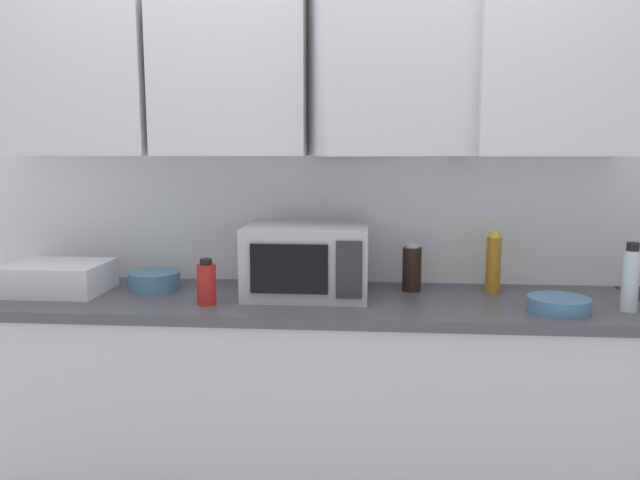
# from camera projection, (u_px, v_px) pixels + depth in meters

# --- Properties ---
(wall_back_with_cabinets) EXTENTS (3.41, 0.50, 2.60)m
(wall_back_with_cabinets) POSITION_uv_depth(u_px,v_px,m) (313.00, 124.00, 2.55)
(wall_back_with_cabinets) COLOR white
(wall_back_with_cabinets) RESTS_ON ground_plane
(counter_run) EXTENTS (2.54, 0.63, 0.90)m
(counter_run) POSITION_uv_depth(u_px,v_px,m) (308.00, 405.00, 2.49)
(counter_run) COLOR silver
(counter_run) RESTS_ON ground_plane
(microwave) EXTENTS (0.48, 0.37, 0.28)m
(microwave) POSITION_uv_depth(u_px,v_px,m) (307.00, 260.00, 2.44)
(microwave) COLOR #B7B7BC
(microwave) RESTS_ON counter_run
(dish_rack) EXTENTS (0.38, 0.30, 0.12)m
(dish_rack) POSITION_uv_depth(u_px,v_px,m) (59.00, 278.00, 2.50)
(dish_rack) COLOR silver
(dish_rack) RESTS_ON counter_run
(bottle_clear_tall) EXTENTS (0.06, 0.06, 0.25)m
(bottle_clear_tall) POSITION_uv_depth(u_px,v_px,m) (631.00, 279.00, 2.20)
(bottle_clear_tall) COLOR silver
(bottle_clear_tall) RESTS_ON counter_run
(bottle_amber_vinegar) EXTENTS (0.06, 0.06, 0.25)m
(bottle_amber_vinegar) POSITION_uv_depth(u_px,v_px,m) (493.00, 263.00, 2.49)
(bottle_amber_vinegar) COLOR #AD701E
(bottle_amber_vinegar) RESTS_ON counter_run
(bottle_soy_dark) EXTENTS (0.08, 0.08, 0.20)m
(bottle_soy_dark) POSITION_uv_depth(u_px,v_px,m) (412.00, 268.00, 2.52)
(bottle_soy_dark) COLOR black
(bottle_soy_dark) RESTS_ON counter_run
(bottle_red_sauce) EXTENTS (0.07, 0.07, 0.17)m
(bottle_red_sauce) POSITION_uv_depth(u_px,v_px,m) (207.00, 283.00, 2.30)
(bottle_red_sauce) COLOR red
(bottle_red_sauce) RESTS_ON counter_run
(bowl_ceramic_small) EXTENTS (0.21, 0.21, 0.07)m
(bowl_ceramic_small) POSITION_uv_depth(u_px,v_px,m) (155.00, 281.00, 2.55)
(bowl_ceramic_small) COLOR teal
(bowl_ceramic_small) RESTS_ON counter_run
(bowl_mixing_large) EXTENTS (0.22, 0.22, 0.05)m
(bowl_mixing_large) POSITION_uv_depth(u_px,v_px,m) (559.00, 304.00, 2.20)
(bowl_mixing_large) COLOR teal
(bowl_mixing_large) RESTS_ON counter_run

